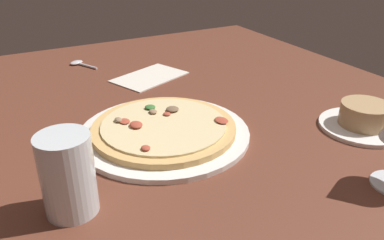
{
  "coord_description": "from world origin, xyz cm",
  "views": [
    {
      "loc": [
        57.31,
        -37.03,
        40.37
      ],
      "look_at": [
        -1.98,
        -5.06,
        7.0
      ],
      "focal_mm": 36.88,
      "sensor_mm": 36.0,
      "label": 1
    }
  ],
  "objects": [
    {
      "name": "water_glass",
      "position": [
        10.04,
        -30.73,
        9.14
      ],
      "size": [
        7.4,
        7.4,
        11.96
      ],
      "color": "silver",
      "rests_on": "dining_table"
    },
    {
      "name": "ramekin_on_saucer",
      "position": [
        11.94,
        26.02,
        6.08
      ],
      "size": [
        16.77,
        16.77,
        5.24
      ],
      "color": "white",
      "rests_on": "dining_table"
    },
    {
      "name": "pizza_main",
      "position": [
        -3.98,
        -10.12,
        5.17
      ],
      "size": [
        32.75,
        32.75,
        3.36
      ],
      "color": "white",
      "rests_on": "dining_table"
    },
    {
      "name": "spoon",
      "position": [
        -54.62,
        -13.87,
        4.46
      ],
      "size": [
        9.87,
        6.52,
        1.0
      ],
      "color": "silver",
      "rests_on": "dining_table"
    },
    {
      "name": "dining_table",
      "position": [
        0.0,
        0.0,
        2.0
      ],
      "size": [
        150.0,
        110.0,
        4.0
      ],
      "primitive_type": "cube",
      "color": "brown",
      "rests_on": "ground"
    },
    {
      "name": "paper_menu",
      "position": [
        -35.11,
        -0.43,
        4.15
      ],
      "size": [
        18.11,
        21.75,
        0.3
      ],
      "primitive_type": "cube",
      "rotation": [
        0.0,
        0.0,
        0.38
      ],
      "color": "silver",
      "rests_on": "dining_table"
    }
  ]
}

